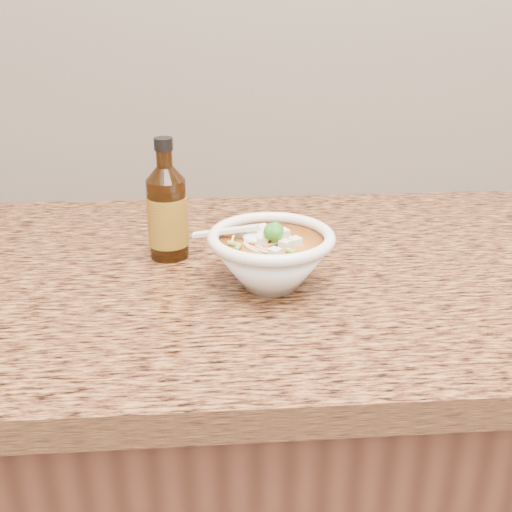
{
  "coord_description": "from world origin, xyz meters",
  "views": [
    {
      "loc": [
        -0.25,
        0.83,
        1.28
      ],
      "look_at": [
        -0.19,
        1.6,
        0.94
      ],
      "focal_mm": 45.0,
      "sensor_mm": 36.0,
      "label": 1
    }
  ],
  "objects": [
    {
      "name": "cabinet",
      "position": [
        0.0,
        1.68,
        0.43
      ],
      "size": [
        4.0,
        0.65,
        0.86
      ],
      "primitive_type": "cube",
      "color": "#34190F",
      "rests_on": "ground"
    },
    {
      "name": "hot_sauce_bottle",
      "position": [
        -0.31,
        1.71,
        0.97
      ],
      "size": [
        0.08,
        0.08,
        0.18
      ],
      "rotation": [
        0.0,
        0.0,
        0.36
      ],
      "color": "#331907",
      "rests_on": "counter_slab"
    },
    {
      "name": "counter_slab",
      "position": [
        0.0,
        1.68,
        0.88
      ],
      "size": [
        4.0,
        0.68,
        0.04
      ],
      "primitive_type": "cube",
      "color": "olive",
      "rests_on": "cabinet"
    },
    {
      "name": "soup_bowl",
      "position": [
        -0.17,
        1.6,
        0.94
      ],
      "size": [
        0.19,
        0.17,
        0.09
      ],
      "rotation": [
        0.0,
        0.0,
        0.18
      ],
      "color": "white",
      "rests_on": "counter_slab"
    }
  ]
}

